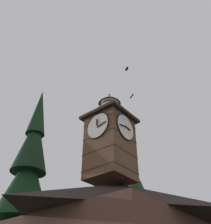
# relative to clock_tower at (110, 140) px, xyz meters

# --- Properties ---
(clock_tower) EXTENTS (3.85, 3.85, 8.50)m
(clock_tower) POSITION_rel_clock_tower_xyz_m (0.00, 0.00, 0.00)
(clock_tower) COLOR brown
(clock_tower) RESTS_ON building_main
(pine_tree_behind) EXTENTS (6.04, 6.04, 20.02)m
(pine_tree_behind) POSITION_rel_clock_tower_xyz_m (2.00, -7.98, -3.40)
(pine_tree_behind) COLOR #473323
(pine_tree_behind) RESTS_ON ground_plane
(moon) EXTENTS (2.30, 2.30, 2.30)m
(moon) POSITION_rel_clock_tower_xyz_m (-17.45, -32.79, 4.80)
(moon) COLOR silver
(flying_bird_high) EXTENTS (0.45, 0.54, 0.15)m
(flying_bird_high) POSITION_rel_clock_tower_xyz_m (0.17, 2.20, 6.73)
(flying_bird_high) COLOR black
(flying_bird_low) EXTENTS (0.46, 0.71, 0.10)m
(flying_bird_low) POSITION_rel_clock_tower_xyz_m (-3.62, 0.19, 6.86)
(flying_bird_low) COLOR black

